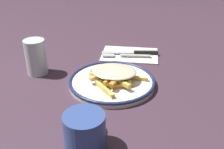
# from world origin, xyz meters

# --- Properties ---
(ground_plane) EXTENTS (2.60, 2.60, 0.00)m
(ground_plane) POSITION_xyz_m (0.00, 0.00, 0.00)
(ground_plane) COLOR #412D3C
(plate) EXTENTS (0.26, 0.26, 0.02)m
(plate) POSITION_xyz_m (0.00, 0.00, 0.01)
(plate) COLOR white
(plate) RESTS_ON ground_plane
(fries_heap) EXTENTS (0.18, 0.18, 0.04)m
(fries_heap) POSITION_xyz_m (0.00, -0.00, 0.03)
(fries_heap) COLOR #C98441
(fries_heap) RESTS_ON plate
(napkin) EXTENTS (0.15, 0.21, 0.01)m
(napkin) POSITION_xyz_m (0.23, -0.04, 0.00)
(napkin) COLOR silver
(napkin) RESTS_ON ground_plane
(fork) EXTENTS (0.03, 0.18, 0.01)m
(fork) POSITION_xyz_m (0.20, -0.03, 0.01)
(fork) COLOR silver
(fork) RESTS_ON napkin
(knife) EXTENTS (0.04, 0.21, 0.01)m
(knife) POSITION_xyz_m (0.23, -0.06, 0.01)
(knife) COLOR black
(knife) RESTS_ON napkin
(water_glass) EXTENTS (0.07, 0.07, 0.11)m
(water_glass) POSITION_xyz_m (0.05, 0.25, 0.06)
(water_glass) COLOR silver
(water_glass) RESTS_ON ground_plane
(coffee_mug) EXTENTS (0.11, 0.09, 0.08)m
(coffee_mug) POSITION_xyz_m (-0.27, 0.02, 0.04)
(coffee_mug) COLOR #375197
(coffee_mug) RESTS_ON ground_plane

